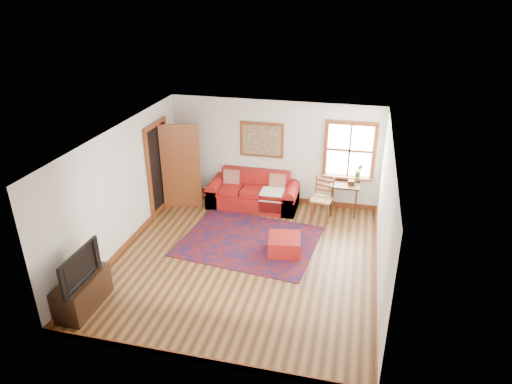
% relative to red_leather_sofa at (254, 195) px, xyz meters
% --- Properties ---
extents(ground, '(5.50, 5.50, 0.00)m').
position_rel_red_leather_sofa_xyz_m(ground, '(0.41, -2.33, -0.28)').
color(ground, '#432712').
rests_on(ground, ground).
extents(room_envelope, '(5.04, 5.54, 2.52)m').
position_rel_red_leather_sofa_xyz_m(room_envelope, '(0.41, -2.32, 1.37)').
color(room_envelope, silver).
rests_on(room_envelope, ground).
extents(window, '(1.18, 0.20, 1.38)m').
position_rel_red_leather_sofa_xyz_m(window, '(2.19, 0.37, 1.04)').
color(window, white).
rests_on(window, ground).
extents(doorway, '(0.89, 1.08, 2.14)m').
position_rel_red_leather_sofa_xyz_m(doorway, '(-1.80, -0.55, 0.79)').
color(doorway, black).
rests_on(doorway, ground).
extents(framed_artwork, '(1.05, 0.07, 0.85)m').
position_rel_red_leather_sofa_xyz_m(framed_artwork, '(0.11, 0.38, 1.27)').
color(framed_artwork, brown).
rests_on(framed_artwork, ground).
extents(persian_rug, '(2.96, 2.48, 0.02)m').
position_rel_red_leather_sofa_xyz_m(persian_rug, '(0.31, -1.67, -0.27)').
color(persian_rug, '#5D100D').
rests_on(persian_rug, ground).
extents(red_leather_sofa, '(2.13, 0.88, 0.83)m').
position_rel_red_leather_sofa_xyz_m(red_leather_sofa, '(0.00, 0.00, 0.00)').
color(red_leather_sofa, maroon).
rests_on(red_leather_sofa, ground).
extents(red_ottoman, '(0.72, 0.72, 0.36)m').
position_rel_red_leather_sofa_xyz_m(red_ottoman, '(1.10, -1.92, -0.10)').
color(red_ottoman, maroon).
rests_on(red_ottoman, ground).
extents(side_table, '(0.64, 0.48, 0.76)m').
position_rel_red_leather_sofa_xyz_m(side_table, '(2.14, 0.04, 0.36)').
color(side_table, '#331C11').
rests_on(side_table, ground).
extents(ladder_back_chair, '(0.51, 0.49, 0.96)m').
position_rel_red_leather_sofa_xyz_m(ladder_back_chair, '(1.67, -0.22, 0.25)').
color(ladder_back_chair, tan).
rests_on(ladder_back_chair, ground).
extents(media_cabinet, '(0.47, 1.05, 0.58)m').
position_rel_red_leather_sofa_xyz_m(media_cabinet, '(-1.84, -4.34, 0.01)').
color(media_cabinet, '#331C11').
rests_on(media_cabinet, ground).
extents(television, '(0.13, 1.01, 0.58)m').
position_rel_red_leather_sofa_xyz_m(television, '(-1.82, -4.43, 0.59)').
color(television, black).
rests_on(television, media_cabinet).
extents(candle_hurricane, '(0.12, 0.12, 0.18)m').
position_rel_red_leather_sofa_xyz_m(candle_hurricane, '(-1.79, -3.90, 0.38)').
color(candle_hurricane, silver).
rests_on(candle_hurricane, media_cabinet).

